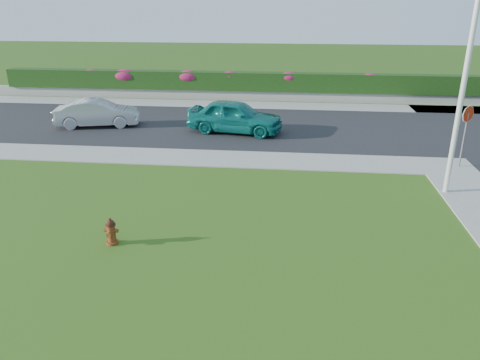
# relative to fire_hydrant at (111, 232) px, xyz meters

# --- Properties ---
(ground) EXTENTS (120.00, 120.00, 0.00)m
(ground) POSITION_rel_fire_hydrant_xyz_m (3.37, -1.95, -0.34)
(ground) COLOR black
(ground) RESTS_ON ground
(street_far) EXTENTS (26.00, 8.00, 0.04)m
(street_far) POSITION_rel_fire_hydrant_xyz_m (-1.63, 12.05, -0.32)
(street_far) COLOR black
(street_far) RESTS_ON ground
(sidewalk_far) EXTENTS (24.00, 2.00, 0.04)m
(sidewalk_far) POSITION_rel_fire_hydrant_xyz_m (-2.63, 7.05, -0.32)
(sidewalk_far) COLOR gray
(sidewalk_far) RESTS_ON ground
(curb_corner) EXTENTS (2.00, 2.00, 0.04)m
(curb_corner) POSITION_rel_fire_hydrant_xyz_m (10.37, 7.05, -0.32)
(curb_corner) COLOR gray
(curb_corner) RESTS_ON ground
(sidewalk_beyond) EXTENTS (34.00, 2.00, 0.04)m
(sidewalk_beyond) POSITION_rel_fire_hydrant_xyz_m (2.37, 17.05, -0.32)
(sidewalk_beyond) COLOR gray
(sidewalk_beyond) RESTS_ON ground
(retaining_wall) EXTENTS (34.00, 0.40, 0.60)m
(retaining_wall) POSITION_rel_fire_hydrant_xyz_m (2.37, 18.55, -0.04)
(retaining_wall) COLOR gray
(retaining_wall) RESTS_ON ground
(hedge) EXTENTS (32.00, 0.90, 1.10)m
(hedge) POSITION_rel_fire_hydrant_xyz_m (2.37, 18.65, 0.81)
(hedge) COLOR black
(hedge) RESTS_ON retaining_wall
(fire_hydrant) EXTENTS (0.37, 0.35, 0.72)m
(fire_hydrant) POSITION_rel_fire_hydrant_xyz_m (0.00, 0.00, 0.00)
(fire_hydrant) COLOR #501A0C
(fire_hydrant) RESTS_ON ground
(sedan_teal) EXTENTS (4.64, 2.51, 1.50)m
(sedan_teal) POSITION_rel_fire_hydrant_xyz_m (1.90, 10.95, 0.45)
(sedan_teal) COLOR #0E6B64
(sedan_teal) RESTS_ON street_far
(sedan_silver) EXTENTS (4.17, 2.25, 1.31)m
(sedan_silver) POSITION_rel_fire_hydrant_xyz_m (-4.92, 11.33, 0.35)
(sedan_silver) COLOR #A2A4A9
(sedan_silver) RESTS_ON street_far
(utility_pole) EXTENTS (0.16, 0.16, 6.63)m
(utility_pole) POSITION_rel_fire_hydrant_xyz_m (9.57, 4.46, 2.97)
(utility_pole) COLOR silver
(utility_pole) RESTS_ON ground
(stop_sign) EXTENTS (0.52, 0.40, 2.35)m
(stop_sign) POSITION_rel_fire_hydrant_xyz_m (10.81, 7.06, 1.39)
(stop_sign) COLOR slate
(stop_sign) RESTS_ON ground
(flower_clump_a) EXTENTS (1.05, 0.67, 0.52)m
(flower_clump_a) POSITION_rel_fire_hydrant_xyz_m (-8.15, 18.55, 1.15)
(flower_clump_a) COLOR #A51C4B
(flower_clump_a) RESTS_ON hedge
(flower_clump_b) EXTENTS (1.53, 0.98, 0.76)m
(flower_clump_b) POSITION_rel_fire_hydrant_xyz_m (-5.95, 18.55, 1.05)
(flower_clump_b) COLOR #A51C4B
(flower_clump_b) RESTS_ON hedge
(flower_clump_c) EXTENTS (1.46, 0.94, 0.73)m
(flower_clump_c) POSITION_rel_fire_hydrant_xyz_m (-1.92, 18.55, 1.07)
(flower_clump_c) COLOR #A51C4B
(flower_clump_c) RESTS_ON hedge
(flower_clump_d) EXTENTS (1.11, 0.71, 0.55)m
(flower_clump_d) POSITION_rel_fire_hydrant_xyz_m (0.67, 18.55, 1.14)
(flower_clump_d) COLOR #A51C4B
(flower_clump_d) RESTS_ON hedge
(flower_clump_e) EXTENTS (1.24, 0.80, 0.62)m
(flower_clump_e) POSITION_rel_fire_hydrant_xyz_m (4.29, 18.55, 1.11)
(flower_clump_e) COLOR #A51C4B
(flower_clump_e) RESTS_ON hedge
(flower_clump_f) EXTENTS (1.03, 0.66, 0.51)m
(flower_clump_f) POSITION_rel_fire_hydrant_xyz_m (9.09, 18.55, 1.15)
(flower_clump_f) COLOR #A51C4B
(flower_clump_f) RESTS_ON hedge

